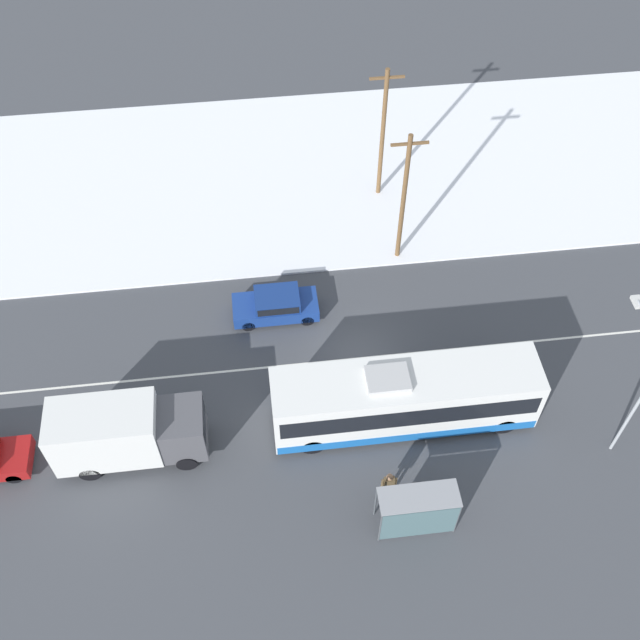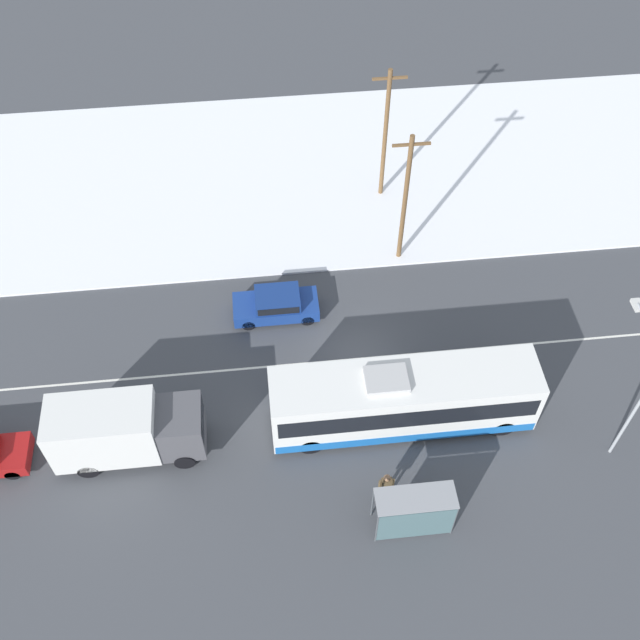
{
  "view_description": "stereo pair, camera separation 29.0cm",
  "coord_description": "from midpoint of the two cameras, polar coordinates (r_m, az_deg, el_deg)",
  "views": [
    {
      "loc": [
        -4.29,
        -20.68,
        29.09
      ],
      "look_at": [
        -1.63,
        1.45,
        1.4
      ],
      "focal_mm": 42.0,
      "sensor_mm": 36.0,
      "label": 1
    },
    {
      "loc": [
        -4.0,
        -20.71,
        29.09
      ],
      "look_at": [
        -1.63,
        1.45,
        1.4
      ],
      "focal_mm": 42.0,
      "sensor_mm": 36.0,
      "label": 2
    }
  ],
  "objects": [
    {
      "name": "streetlamp",
      "position": [
        32.35,
        22.88,
        -4.07
      ],
      "size": [
        0.36,
        3.1,
        6.95
      ],
      "color": "#9EA3A8",
      "rests_on": "ground_plane"
    },
    {
      "name": "box_truck",
      "position": [
        32.73,
        -14.9,
        -8.24
      ],
      "size": [
        6.36,
        2.3,
        3.25
      ],
      "color": "silver",
      "rests_on": "ground_plane"
    },
    {
      "name": "city_bus",
      "position": [
        32.78,
        6.21,
        -5.96
      ],
      "size": [
        11.52,
        2.57,
        3.5
      ],
      "color": "white",
      "rests_on": "ground_plane"
    },
    {
      "name": "utility_pole_snowlot",
      "position": [
        41.3,
        4.59,
        14.01
      ],
      "size": [
        1.8,
        0.24,
        8.12
      ],
      "color": "brown",
      "rests_on": "ground_plane"
    },
    {
      "name": "ground_plane",
      "position": [
        35.94,
        2.62,
        -2.95
      ],
      "size": [
        120.0,
        120.0,
        0.0
      ],
      "primitive_type": "plane",
      "color": "#424449"
    },
    {
      "name": "bus_shelter",
      "position": [
        30.34,
        7.27,
        -14.26
      ],
      "size": [
        3.17,
        1.2,
        2.4
      ],
      "color": "gray",
      "rests_on": "ground_plane"
    },
    {
      "name": "lane_marking_center",
      "position": [
        35.94,
        2.62,
        -2.95
      ],
      "size": [
        60.0,
        0.12,
        0.0
      ],
      "color": "silver",
      "rests_on": "ground_plane"
    },
    {
      "name": "utility_pole_roadside",
      "position": [
        37.57,
        6.17,
        9.25
      ],
      "size": [
        1.8,
        0.24,
        7.95
      ],
      "color": "brown",
      "rests_on": "ground_plane"
    },
    {
      "name": "sedan_car",
      "position": [
        37.03,
        -3.59,
        1.2
      ],
      "size": [
        4.22,
        1.8,
        1.46
      ],
      "rotation": [
        0.0,
        0.0,
        3.14
      ],
      "color": "navy",
      "rests_on": "ground_plane"
    },
    {
      "name": "pedestrian_at_stop",
      "position": [
        31.35,
        5.0,
        -12.31
      ],
      "size": [
        0.66,
        0.29,
        1.84
      ],
      "color": "#23232D",
      "rests_on": "ground_plane"
    },
    {
      "name": "snow_lot",
      "position": [
        45.16,
        0.01,
        11.16
      ],
      "size": [
        80.0,
        15.66,
        0.12
      ],
      "color": "white",
      "rests_on": "ground_plane"
    }
  ]
}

